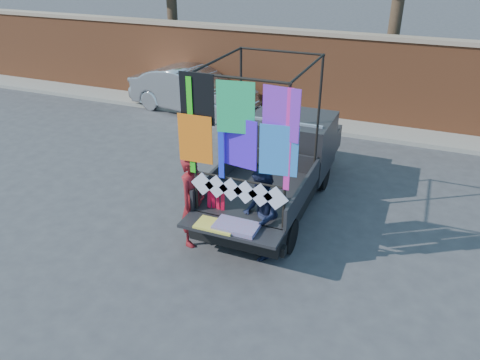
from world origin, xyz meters
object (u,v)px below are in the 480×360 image
at_px(pickup_truck, 283,160).
at_px(man, 261,214).
at_px(sedan, 193,90).
at_px(woman, 194,200).

relative_size(pickup_truck, man, 3.07).
bearing_deg(man, pickup_truck, 165.14).
bearing_deg(man, sedan, -167.35).
bearing_deg(sedan, pickup_truck, -126.04).
height_order(pickup_truck, man, pickup_truck).
xyz_separation_m(pickup_truck, woman, (-0.90, -2.37, 0.07)).
bearing_deg(pickup_truck, man, -81.87).
height_order(woman, man, woman).
xyz_separation_m(sedan, woman, (3.43, -6.58, 0.17)).
distance_m(sedan, woman, 7.42).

